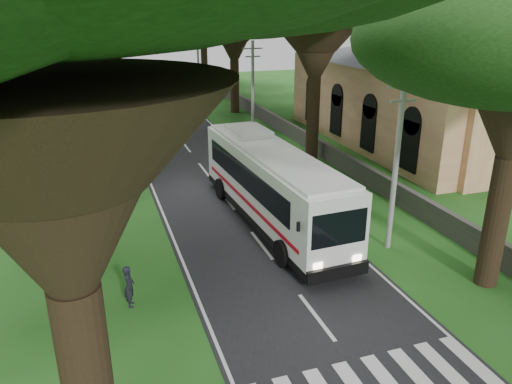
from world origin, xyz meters
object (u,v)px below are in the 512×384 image
(coach_bus, at_px, (271,184))
(church, at_px, (421,82))
(pole_far, at_px, (198,64))
(distant_car_a, at_px, (131,109))
(pedestrian, at_px, (129,286))
(distant_car_c, at_px, (153,84))
(pole_mid, at_px, (253,91))
(distant_car_b, at_px, (137,87))
(pole_near, at_px, (396,161))

(coach_bus, bearing_deg, church, 31.04)
(pole_far, relative_size, distant_car_a, 1.81)
(distant_car_a, bearing_deg, pedestrian, 93.00)
(distant_car_a, height_order, distant_car_c, distant_car_a)
(church, height_order, pole_mid, church)
(pedestrian, bearing_deg, pole_mid, -25.76)
(church, xyz_separation_m, pole_mid, (-12.36, 4.45, -0.73))
(coach_bus, height_order, distant_car_b, coach_bus)
(pole_far, distance_m, distant_car_c, 11.45)
(coach_bus, height_order, pedestrian, coach_bus)
(church, distance_m, distant_car_c, 38.52)
(coach_bus, distance_m, distant_car_b, 43.71)
(pole_far, height_order, distant_car_c, pole_far)
(pole_near, xyz_separation_m, pole_mid, (0.00, 20.00, 0.00))
(pole_mid, xyz_separation_m, pole_far, (0.00, 20.00, 0.00))
(pole_near, relative_size, pole_far, 1.00)
(pole_far, bearing_deg, distant_car_a, -141.25)
(pole_near, xyz_separation_m, pedestrian, (-11.76, -1.10, -3.35))
(coach_bus, distance_m, distant_car_a, 29.11)
(coach_bus, bearing_deg, pole_mid, 72.18)
(church, bearing_deg, pedestrian, -145.40)
(pedestrian, bearing_deg, pole_near, -81.30)
(pole_mid, bearing_deg, church, -19.81)
(church, xyz_separation_m, distant_car_b, (-18.75, 32.51, -4.16))
(church, bearing_deg, distant_car_a, 139.80)
(distant_car_b, bearing_deg, church, -57.72)
(distant_car_a, bearing_deg, coach_bus, 107.06)
(distant_car_a, height_order, pedestrian, pedestrian)
(pedestrian, bearing_deg, pole_far, -12.59)
(distant_car_a, distance_m, distant_car_c, 17.49)
(church, relative_size, coach_bus, 1.80)
(pole_far, height_order, pedestrian, pole_far)
(pole_far, height_order, distant_car_a, pole_far)
(pole_far, height_order, coach_bus, pole_far)
(pole_near, xyz_separation_m, coach_bus, (-4.14, 4.43, -2.08))
(church, xyz_separation_m, coach_bus, (-16.50, -11.12, -2.81))
(coach_bus, bearing_deg, distant_car_b, 90.02)
(pole_near, distance_m, distant_car_a, 34.42)
(pole_far, relative_size, distant_car_b, 1.84)
(coach_bus, xyz_separation_m, distant_car_a, (-4.36, 28.75, -1.32))
(distant_car_c, distance_m, pedestrian, 51.77)
(pole_mid, height_order, pole_far, same)
(church, distance_m, distant_car_a, 27.63)
(pole_near, height_order, distant_car_b, pole_near)
(pole_near, bearing_deg, pole_mid, 90.00)
(distant_car_b, relative_size, pedestrian, 2.63)
(pole_far, bearing_deg, pole_near, -90.00)
(pole_near, distance_m, distant_car_b, 48.60)
(pole_mid, distance_m, distant_car_a, 16.05)
(coach_bus, bearing_deg, pole_far, 80.43)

